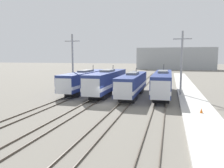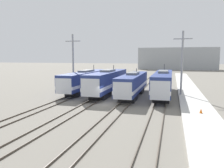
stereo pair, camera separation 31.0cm
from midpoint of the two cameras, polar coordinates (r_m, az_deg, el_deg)
ground_plane at (r=30.89m, az=-1.56°, el=-5.26°), size 400.00×400.00×0.00m
rail_pair_far_left at (r=33.63m, az=-13.56°, el=-4.31°), size 1.50×120.00×0.15m
rail_pair_center_left at (r=31.64m, az=-5.79°, el=-4.86°), size 1.51×120.00×0.15m
rail_pair_center_right at (r=30.29m, az=2.85°, el=-5.37°), size 1.51×120.00×0.15m
rail_pair_far_right at (r=29.69m, az=12.09°, el=-5.78°), size 1.50×120.00×0.15m
locomotive_far_left at (r=42.07m, az=-7.30°, el=0.90°), size 2.98×18.75×4.95m
locomotive_center_left at (r=38.88m, az=-1.61°, el=0.62°), size 3.10×17.83×5.03m
locomotive_center_right at (r=36.38m, az=5.07°, el=-0.07°), size 2.84×16.36×4.55m
locomotive_far_right at (r=37.79m, az=12.84°, el=0.23°), size 2.87×18.47×5.29m
catenary_tower_left at (r=42.70m, az=-10.46°, el=5.74°), size 3.01×0.33×10.91m
catenary_tower_right at (r=38.62m, az=17.50°, el=5.41°), size 3.01×0.33×10.91m
platform at (r=29.82m, az=21.03°, el=-5.89°), size 4.00×120.00×0.29m
traffic_cone at (r=26.80m, az=22.02°, el=-6.46°), size 0.33×0.33×0.53m
depot_building at (r=123.48m, az=16.08°, el=6.38°), size 40.35×11.14×11.59m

